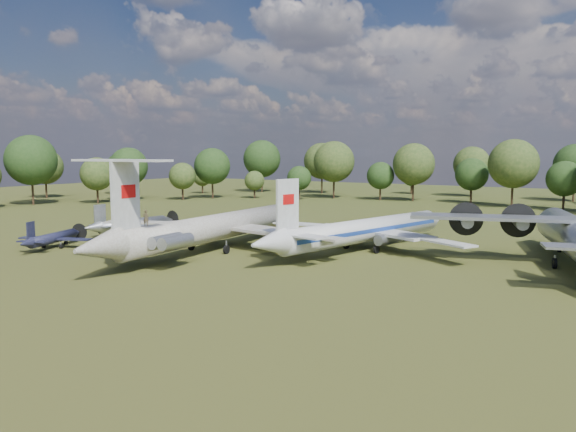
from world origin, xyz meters
The scene contains 6 objects.
ground centered at (0.00, 0.00, 0.00)m, with size 300.00×300.00×0.00m, color #2C4316.
il62_airliner centered at (-2.81, -3.35, 2.27)m, with size 35.55×46.22×4.53m, color #B4B3AF, non-canonical shape.
tu104_jet centered at (13.13, 6.46, 2.00)m, with size 29.96×39.94×3.99m, color silver, non-canonical shape.
small_prop_west centered at (-21.50, -13.57, 0.98)m, with size 9.84×13.41×1.97m, color black, non-canonical shape.
small_prop_northwest centered at (-21.63, -0.11, 1.24)m, with size 12.38×16.88×2.48m, color #A6A9AE, non-canonical shape.
person_on_il62 centered at (-1.91, -16.01, 5.38)m, with size 0.62×0.40×1.69m, color olive.
Camera 1 is at (42.30, -57.51, 12.25)m, focal length 35.00 mm.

